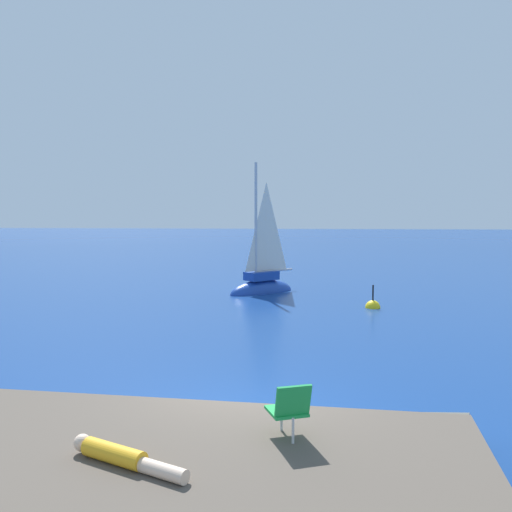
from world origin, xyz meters
The scene contains 8 objects.
ground_plane centered at (0.00, 0.00, 0.00)m, with size 160.00×160.00×0.00m, color navy.
shore_ledge centered at (-0.72, -2.96, 0.33)m, with size 8.11×3.95×0.66m, color brown.
boulder_seaward centered at (0.34, -1.17, 0.00)m, with size 0.89×0.71×0.49m, color brown.
boulder_inland centered at (2.80, -1.04, 0.00)m, with size 1.54×1.23×0.85m, color #4E4E46.
sailboat_near centered at (-0.70, 14.94, 0.33)m, with size 3.15×2.94×6.12m.
person_sunbather centered at (-1.22, -3.43, 0.78)m, with size 1.62×0.94×0.25m.
beach_chair centered at (0.78, -2.48, 1.10)m, with size 0.66×0.73×0.80m.
marker_buoy centered at (3.63, 11.50, 0.01)m, with size 0.56×0.56×1.13m.
Camera 1 is at (0.90, -10.14, 3.82)m, focal length 41.18 mm.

